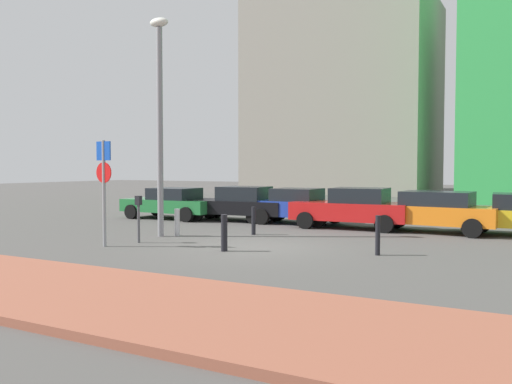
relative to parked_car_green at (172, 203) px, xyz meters
name	(u,v)px	position (x,y,z in m)	size (l,w,h in m)	color
ground_plane	(255,247)	(7.35, -5.72, -0.72)	(120.00, 120.00, 0.00)	#4C4947
sidewalk_brick	(76,293)	(7.35, -12.47, -0.65)	(40.00, 3.61, 0.14)	#93513D
parked_car_green	(172,203)	(0.00, 0.00, 0.00)	(4.42, 2.02, 1.39)	#237238
parked_car_black	(240,203)	(3.18, 0.60, 0.03)	(4.62, 2.27, 1.49)	black
parked_car_blue	(295,206)	(5.73, 0.73, 0.02)	(4.23, 2.07, 1.45)	#1E389E
parked_car_red	(353,208)	(8.35, 0.20, 0.06)	(4.43, 2.19, 1.54)	red
parked_car_orange	(434,211)	(11.28, 0.31, 0.05)	(4.49, 2.14, 1.46)	orange
parking_sign_post	(104,180)	(3.44, -7.72, 1.23)	(0.60, 0.10, 3.09)	gray
parking_meter	(139,212)	(3.79, -6.63, 0.21)	(0.18, 0.14, 1.44)	#4C4C51
street_lamp	(160,109)	(3.42, -5.10, 3.52)	(0.70, 0.36, 7.23)	gray
traffic_bollard_near	(378,235)	(10.87, -5.46, -0.20)	(0.13, 0.13, 1.05)	black
traffic_bollard_mid	(177,222)	(3.83, -4.74, -0.27)	(0.18, 0.18, 0.91)	#B7B7BC
traffic_bollard_far	(254,221)	(5.95, -3.25, -0.24)	(0.14, 0.14, 0.96)	black
traffic_bollard_edge	(224,233)	(6.96, -6.80, -0.21)	(0.18, 0.18, 1.02)	black
building_under_construction	(345,99)	(-1.74, 28.67, 7.93)	(15.80, 12.19, 17.31)	gray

